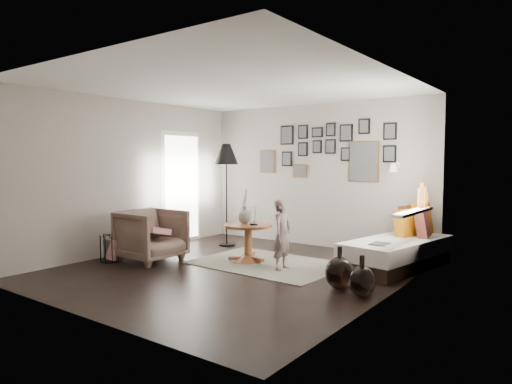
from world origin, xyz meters
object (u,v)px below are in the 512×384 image
Objects in this scene: magazine_basket at (111,248)px; floor_lamp at (226,158)px; armchair at (151,235)px; daybed at (399,248)px; pedestal_table at (248,244)px; demijohn_small at (362,281)px; demijohn_large at (339,273)px; vase at (245,213)px; child at (282,235)px.

floor_lamp is at bearing 73.50° from magazine_basket.
daybed is at bearing -59.95° from armchair.
daybed is (2.02, 1.01, 0.02)m from pedestal_table.
demijohn_small is at bearing -24.61° from floor_lamp.
armchair reaches higher than demijohn_large.
demijohn_small is (0.34, -0.12, -0.02)m from demijohn_large.
vase is 0.53× the size of child.
magazine_basket is (-3.77, -2.24, -0.09)m from daybed.
magazine_basket is 3.64m from demijohn_large.
child is (1.85, -0.97, -1.11)m from floor_lamp.
pedestal_table is at bearing 162.69° from demijohn_small.
floor_lamp is 3.90m from demijohn_small.
floor_lamp is (-3.15, -0.17, 1.33)m from daybed.
demijohn_large is at bearing 10.86° from magazine_basket.
daybed is 1.74m from child.
armchair is 2.08m from floor_lamp.
child is (0.72, -0.14, 0.24)m from pedestal_table.
armchair is at bearing 106.64° from child.
vase reaches higher than demijohn_small.
vase is at bearing -53.15° from armchair.
pedestal_table is 0.74× the size of child.
armchair reaches higher than magazine_basket.
child reaches higher than armchair.
magazine_basket is at bearing -106.50° from floor_lamp.
armchair reaches higher than demijohn_small.
floor_lamp is at bearing 59.30° from child.
magazine_basket is (-1.67, -1.26, -0.55)m from vase.
vase reaches higher than pedestal_table.
daybed is 1.08× the size of floor_lamp.
pedestal_table is at bearing 163.11° from demijohn_large.
child is at bearing 24.09° from magazine_basket.
magazine_basket is 2.72m from child.
child is at bearing -128.34° from daybed.
demijohn_small is 0.47× the size of child.
vase is 2.37m from daybed.
floor_lamp reaches higher than pedestal_table.
magazine_basket is 0.85× the size of demijohn_small.
armchair is 3.10m from demijohn_large.
demijohn_large is (-0.20, -1.56, -0.08)m from daybed.
armchair is 2.15× the size of magazine_basket.
child reaches higher than magazine_basket.
magazine_basket is at bearing 111.04° from child.
daybed is 3.84× the size of demijohn_large.
demijohn_large is 0.52× the size of child.
demijohn_small is at bearing 8.22° from magazine_basket.
daybed is 3.43m from floor_lamp.
pedestal_table is 0.77m from child.
armchair is at bearing -174.62° from demijohn_large.
pedestal_table is 1.91m from demijohn_large.
demijohn_small is (3.30, -1.51, -1.44)m from floor_lamp.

